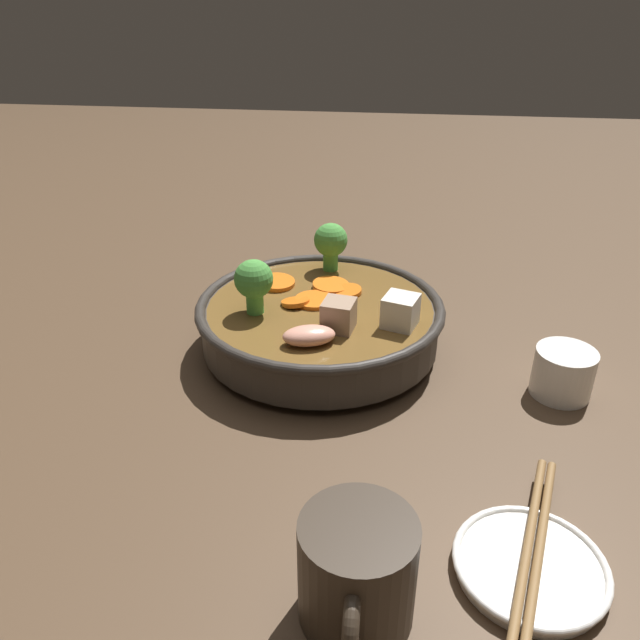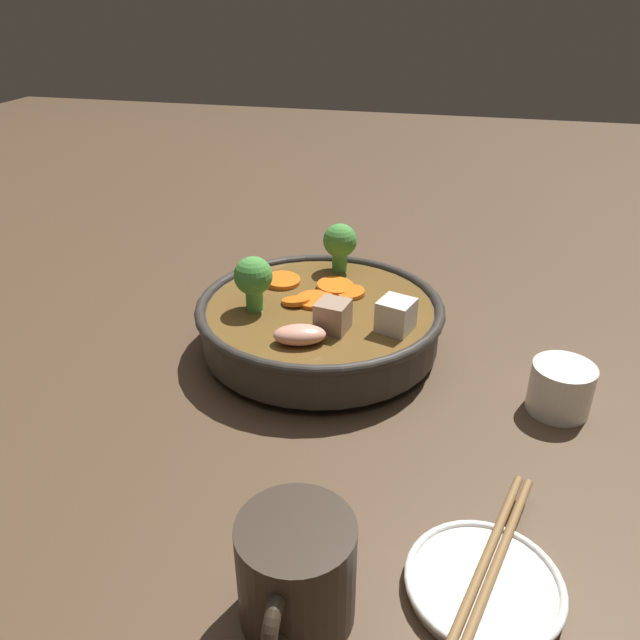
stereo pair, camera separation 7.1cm
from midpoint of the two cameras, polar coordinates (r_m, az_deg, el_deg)
ground_plane at (r=0.73m, az=2.79°, el=-2.67°), size 3.00×3.00×0.00m
stirfry_bowl at (r=0.71m, az=2.84°, el=0.14°), size 0.28×0.28×0.12m
side_saucer at (r=0.50m, az=19.08°, el=-22.08°), size 0.11×0.11×0.01m
tea_cup at (r=0.68m, az=24.04°, el=-5.77°), size 0.06×0.06×0.05m
dark_mug at (r=0.44m, az=2.82°, el=-22.32°), size 0.10×0.08×0.08m
chopsticks_pair at (r=0.49m, az=19.27°, el=-21.37°), size 0.21×0.07×0.01m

